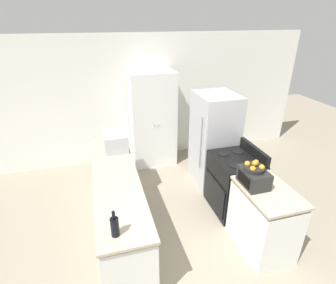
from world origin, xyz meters
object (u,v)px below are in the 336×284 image
at_px(stove, 233,183).
at_px(toaster_oven, 254,178).
at_px(microwave, 115,140).
at_px(fruit_bowl, 254,167).
at_px(refrigerator, 214,140).
at_px(wine_bottle, 115,226).
at_px(pantry_cabinet, 153,119).

height_order(stove, toaster_oven, toaster_oven).
distance_m(microwave, fruit_bowl, 2.19).
relative_size(microwave, toaster_oven, 1.40).
distance_m(refrigerator, microwave, 1.75).
height_order(refrigerator, toaster_oven, refrigerator).
distance_m(stove, toaster_oven, 0.89).
bearing_deg(fruit_bowl, microwave, 135.77).
bearing_deg(microwave, stove, -26.53).
bearing_deg(toaster_oven, stove, 77.35).
xyz_separation_m(stove, wine_bottle, (-1.92, -1.06, 0.56)).
bearing_deg(microwave, fruit_bowl, -44.23).
distance_m(refrigerator, toaster_oven, 1.52).
distance_m(pantry_cabinet, stove, 2.12).
height_order(pantry_cabinet, toaster_oven, pantry_cabinet).
xyz_separation_m(stove, refrigerator, (0.01, 0.83, 0.38)).
distance_m(pantry_cabinet, wine_bottle, 3.10).
bearing_deg(microwave, wine_bottle, -95.82).
height_order(wine_bottle, fruit_bowl, fruit_bowl).
bearing_deg(stove, refrigerator, 89.25).
distance_m(wine_bottle, fruit_bowl, 1.81).
relative_size(refrigerator, microwave, 3.18).
height_order(toaster_oven, fruit_bowl, fruit_bowl).
relative_size(pantry_cabinet, stove, 1.79).
bearing_deg(toaster_oven, microwave, 135.68).
relative_size(pantry_cabinet, fruit_bowl, 7.34).
bearing_deg(fruit_bowl, refrigerator, 83.47).
bearing_deg(refrigerator, toaster_oven, -96.17).
xyz_separation_m(pantry_cabinet, toaster_oven, (0.73, -2.54, 0.06)).
xyz_separation_m(pantry_cabinet, refrigerator, (0.89, -1.03, -0.12)).
bearing_deg(stove, toaster_oven, -102.65).
distance_m(refrigerator, wine_bottle, 2.70).
distance_m(wine_bottle, toaster_oven, 1.81).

